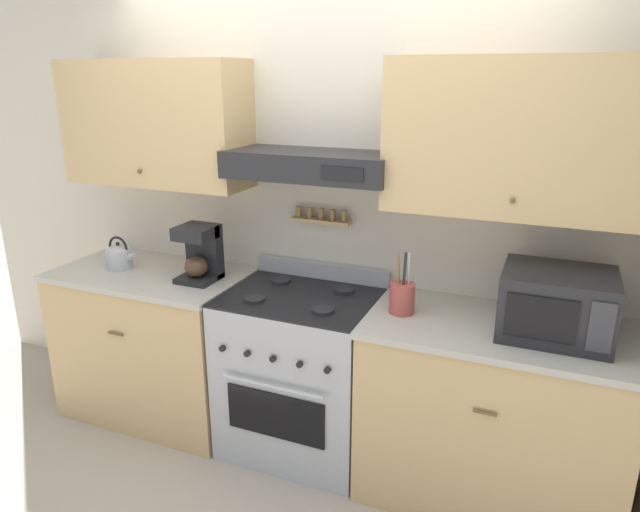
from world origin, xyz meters
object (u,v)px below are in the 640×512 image
at_px(coffee_maker, 200,253).
at_px(microwave, 557,304).
at_px(stove_range, 301,372).
at_px(utensil_crock, 402,297).
at_px(tea_kettle, 119,256).

bearing_deg(coffee_maker, microwave, -0.26).
relative_size(stove_range, coffee_maker, 3.21).
bearing_deg(stove_range, utensil_crock, -2.57).
bearing_deg(microwave, stove_range, 179.68).
xyz_separation_m(tea_kettle, utensil_crock, (1.72, 0.00, 0.00)).
distance_m(tea_kettle, utensil_crock, 1.72).
height_order(stove_range, tea_kettle, tea_kettle).
relative_size(stove_range, utensil_crock, 3.32).
bearing_deg(tea_kettle, stove_range, 1.21).
height_order(coffee_maker, utensil_crock, coffee_maker).
xyz_separation_m(microwave, utensil_crock, (-0.69, -0.02, -0.07)).
height_order(tea_kettle, coffee_maker, coffee_maker).
distance_m(tea_kettle, coffee_maker, 0.57).
bearing_deg(coffee_maker, tea_kettle, -177.31).
height_order(stove_range, coffee_maker, coffee_maker).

